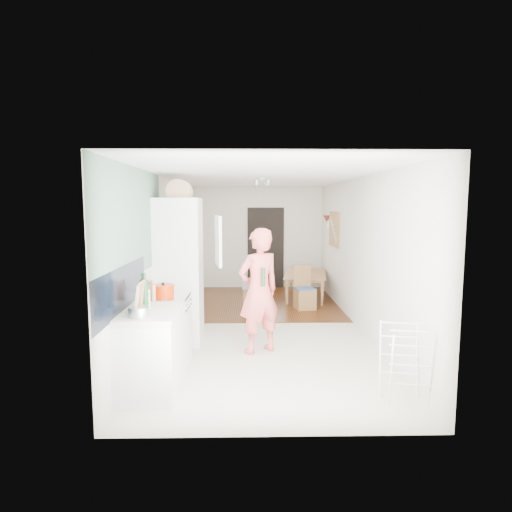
{
  "coord_description": "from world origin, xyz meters",
  "views": [
    {
      "loc": [
        -0.24,
        -7.07,
        2.03
      ],
      "look_at": [
        -0.1,
        0.2,
        1.18
      ],
      "focal_mm": 30.0,
      "sensor_mm": 36.0,
      "label": 1
    }
  ],
  "objects_px": {
    "dining_table": "(307,288)",
    "stool": "(254,299)",
    "person": "(259,280)",
    "dining_chair": "(305,288)",
    "drying_rack": "(405,364)"
  },
  "relations": [
    {
      "from": "person",
      "to": "stool",
      "type": "bearing_deg",
      "value": -119.7
    },
    {
      "from": "dining_chair",
      "to": "drying_rack",
      "type": "relative_size",
      "value": 1.05
    },
    {
      "from": "dining_table",
      "to": "dining_chair",
      "type": "height_order",
      "value": "dining_chair"
    },
    {
      "from": "person",
      "to": "dining_table",
      "type": "distance_m",
      "value": 3.77
    },
    {
      "from": "dining_chair",
      "to": "drying_rack",
      "type": "xyz_separation_m",
      "value": [
        0.5,
        -4.03,
        -0.02
      ]
    },
    {
      "from": "dining_table",
      "to": "stool",
      "type": "relative_size",
      "value": 3.05
    },
    {
      "from": "stool",
      "to": "dining_table",
      "type": "bearing_deg",
      "value": 41.28
    },
    {
      "from": "dining_chair",
      "to": "stool",
      "type": "relative_size",
      "value": 1.97
    },
    {
      "from": "person",
      "to": "dining_table",
      "type": "bearing_deg",
      "value": -138.76
    },
    {
      "from": "stool",
      "to": "drying_rack",
      "type": "xyz_separation_m",
      "value": [
        1.51,
        -4.03,
        0.19
      ]
    },
    {
      "from": "dining_table",
      "to": "person",
      "type": "bearing_deg",
      "value": 170.96
    },
    {
      "from": "person",
      "to": "dining_chair",
      "type": "bearing_deg",
      "value": -142.03
    },
    {
      "from": "dining_chair",
      "to": "stool",
      "type": "distance_m",
      "value": 1.03
    },
    {
      "from": "dining_table",
      "to": "stool",
      "type": "xyz_separation_m",
      "value": [
        -1.19,
        -1.04,
        -0.02
      ]
    },
    {
      "from": "dining_chair",
      "to": "drying_rack",
      "type": "bearing_deg",
      "value": -93.99
    }
  ]
}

